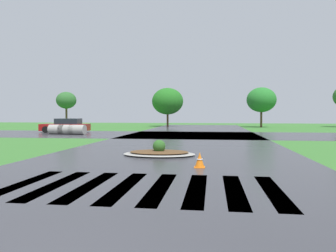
% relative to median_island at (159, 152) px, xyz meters
% --- Properties ---
extents(asphalt_roadway, '(11.26, 80.00, 0.01)m').
position_rel_median_island_xyz_m(asphalt_roadway, '(0.59, -0.90, -0.13)').
color(asphalt_roadway, '#35353A').
rests_on(asphalt_roadway, ground).
extents(asphalt_cross_road, '(90.00, 10.13, 0.01)m').
position_rel_median_island_xyz_m(asphalt_cross_road, '(0.59, 13.88, -0.13)').
color(asphalt_cross_road, '#35353A').
rests_on(asphalt_cross_road, ground).
extents(crosswalk_stripes, '(6.75, 3.57, 0.01)m').
position_rel_median_island_xyz_m(crosswalk_stripes, '(0.59, -6.20, -0.13)').
color(crosswalk_stripes, white).
rests_on(crosswalk_stripes, ground).
extents(median_island, '(3.17, 2.14, 0.68)m').
position_rel_median_island_xyz_m(median_island, '(0.00, 0.00, 0.00)').
color(median_island, '#9E9B93').
rests_on(median_island, ground).
extents(car_blue_compact, '(4.65, 2.38, 1.35)m').
position_rel_median_island_xyz_m(car_blue_compact, '(-11.82, 16.03, 0.51)').
color(car_blue_compact, maroon).
rests_on(car_blue_compact, ground).
extents(drainage_pipe_stack, '(3.45, 1.18, 0.85)m').
position_rel_median_island_xyz_m(drainage_pipe_stack, '(-10.38, 13.17, 0.30)').
color(drainage_pipe_stack, '#9E9B93').
rests_on(drainage_pipe_stack, ground).
extents(traffic_cone, '(0.36, 0.36, 0.52)m').
position_rel_median_island_xyz_m(traffic_cone, '(1.89, -3.06, 0.12)').
color(traffic_cone, orange).
rests_on(traffic_cone, ground).
extents(background_treeline, '(42.13, 5.81, 5.70)m').
position_rel_median_island_xyz_m(background_treeline, '(3.53, 31.41, 3.61)').
color(background_treeline, '#4C3823').
rests_on(background_treeline, ground).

